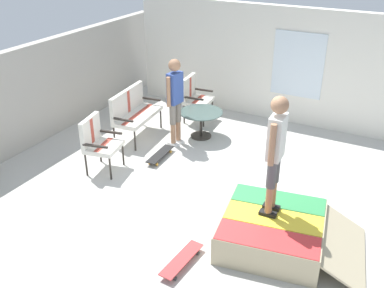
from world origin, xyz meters
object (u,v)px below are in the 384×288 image
Objects in this scene: patio_chair_near_house at (194,95)px; patio_table at (201,119)px; skate_ramp at (274,230)px; patio_bench at (133,109)px; person_watching at (175,95)px; skateboard_spare at (182,260)px; patio_chair_by_wall at (97,139)px; person_skater at (276,148)px; skateboard_by_bench at (160,154)px.

patio_table is (-0.72, -0.55, -0.21)m from patio_chair_near_house.
patio_table is at bearing 43.54° from skate_ramp.
patio_chair_near_house is (1.36, -0.71, -0.00)m from patio_bench.
skateboard_spare is at bearing -148.82° from person_watching.
person_watching reaches higher than skate_ramp.
skate_ramp is 3.55m from patio_chair_by_wall.
patio_bench is 4.16m from person_skater.
patio_chair_near_house is 2.86m from patio_chair_by_wall.
skate_ramp is at bearing -126.71° from person_watching.
skateboard_spare is (-1.09, 0.81, -1.37)m from person_skater.
person_skater is (-2.51, -2.36, 1.05)m from patio_table.
person_skater is (-3.23, -2.91, 0.84)m from patio_chair_near_house.
skateboard_spare is at bearing -154.07° from patio_chair_near_house.
person_watching is (-1.25, -0.24, 0.43)m from patio_chair_near_house.
person_skater reaches higher than skate_ramp.
patio_chair_by_wall is at bearing 155.98° from person_watching.
skate_ramp is 3.60m from patio_table.
patio_bench is at bearing 59.81° from skateboard_by_bench.
person_watching is 3.72m from skateboard_spare.
patio_chair_near_house is 1.26× the size of skateboard_by_bench.
person_watching reaches higher than skateboard_spare.
person_watching is at bearing -83.35° from patio_bench.
skateboard_by_bench is at bearing 63.82° from person_skater.
skateboard_spare is (-4.32, -2.10, -0.53)m from patio_chair_near_house.
patio_table is 0.89m from person_watching.
patio_bench is (1.97, 3.74, 0.39)m from skate_ramp.
patio_chair_by_wall is 1.78m from person_watching.
skateboard_spare is at bearing -156.72° from patio_table.
patio_chair_near_house is 0.57× the size of person_watching.
patio_bench is 1.05m from person_watching.
person_watching is 2.19× the size of skateboard_spare.
patio_chair_by_wall is at bearing 83.05° from person_skater.
skateboard_by_bench and skateboard_spare have the same top height.
skate_ramp reaches higher than skateboard_by_bench.
skate_ramp is 4.24m from patio_bench.
person_watching is (-0.53, 0.31, 0.64)m from patio_table.
patio_chair_near_house is at bearing 41.99° from person_skater.
patio_chair_near_house and patio_chair_by_wall have the same top height.
patio_chair_by_wall reaches higher than skate_ramp.
skateboard_by_bench is (1.38, 2.73, -0.14)m from skate_ramp.
skate_ramp is 2.11× the size of patio_chair_near_house.
patio_table is (2.61, 2.48, 0.18)m from skate_ramp.
patio_table is (2.10, -1.01, -0.21)m from patio_chair_by_wall.
person_skater reaches higher than skateboard_by_bench.
patio_table is 0.52× the size of person_skater.
person_skater is at bearing -138.01° from patio_chair_near_house.
patio_bench reaches higher than skate_ramp.
patio_chair_by_wall is 0.57× the size of person_watching.
patio_chair_by_wall is 1.13× the size of patio_table.
patio_chair_by_wall is at bearing -170.13° from patio_bench.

